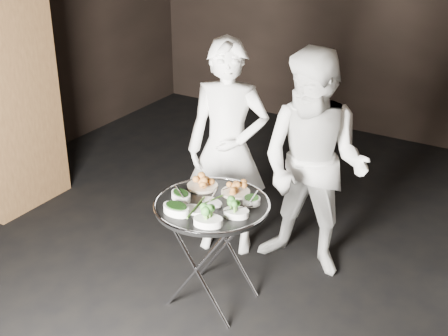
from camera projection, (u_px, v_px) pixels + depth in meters
The scene contains 16 objects.
floor at pixel (232, 306), 4.30m from camera, with size 6.00×7.00×0.05m, color black.
wall_back at pixel (409, 1), 6.37m from camera, with size 6.00×0.05×3.00m, color black.
tray_stand at pixel (212, 249), 4.14m from camera, with size 0.50×0.43×0.74m.
serving_tray at pixel (212, 205), 4.00m from camera, with size 0.75×0.75×0.04m.
potato_plate_a at pixel (202, 183), 4.19m from camera, with size 0.21×0.21×0.08m.
potato_plate_b at pixel (236, 189), 4.11m from camera, with size 0.20×0.20×0.07m.
greens_bowl at pixel (252, 199), 3.98m from camera, with size 0.12×0.12×0.07m.
asparagus_plate_a at pixel (212, 201), 3.99m from camera, with size 0.18×0.13×0.03m.
asparagus_plate_b at pixel (196, 209), 3.89m from camera, with size 0.22×0.15×0.04m.
spinach_bowl_a at pixel (181, 195), 4.04m from camera, with size 0.19×0.15×0.07m.
spinach_bowl_b at pixel (176, 208), 3.87m from camera, with size 0.20×0.14×0.08m.
broccoli_bowl_a at pixel (236, 212), 3.84m from camera, with size 0.19×0.16×0.07m.
broccoli_bowl_b at pixel (208, 220), 3.74m from camera, with size 0.21×0.19×0.07m.
serving_utensils at pixel (220, 193), 4.02m from camera, with size 0.59×0.43×0.01m.
waiter_left at pixel (228, 149), 4.60m from camera, with size 0.60×0.40×1.66m, color white.
waiter_right at pixel (314, 166), 4.34m from camera, with size 0.81×0.63×1.66m, color white.
Camera 1 is at (1.77, -3.00, 2.67)m, focal length 50.00 mm.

